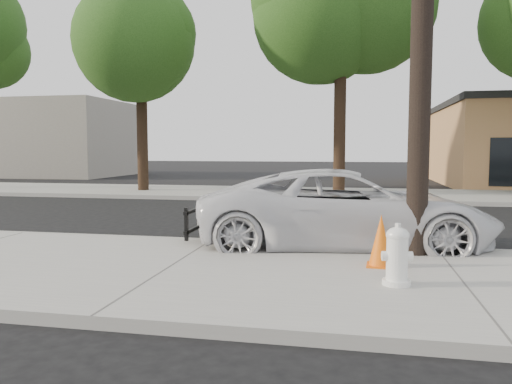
% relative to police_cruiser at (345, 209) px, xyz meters
% --- Properties ---
extents(ground, '(120.00, 120.00, 0.00)m').
position_rel_police_cruiser_xyz_m(ground, '(-2.45, 1.80, -0.74)').
color(ground, black).
rests_on(ground, ground).
extents(near_sidewalk, '(90.00, 4.40, 0.15)m').
position_rel_police_cruiser_xyz_m(near_sidewalk, '(-2.45, -2.50, -0.66)').
color(near_sidewalk, gray).
rests_on(near_sidewalk, ground).
extents(far_sidewalk, '(90.00, 5.00, 0.15)m').
position_rel_police_cruiser_xyz_m(far_sidewalk, '(-2.45, 10.30, -0.66)').
color(far_sidewalk, gray).
rests_on(far_sidewalk, ground).
extents(curb_near, '(90.00, 0.12, 0.16)m').
position_rel_police_cruiser_xyz_m(curb_near, '(-2.45, -0.30, -0.66)').
color(curb_near, '#9E9B93').
rests_on(curb_near, ground).
extents(building_far, '(14.00, 8.00, 5.00)m').
position_rel_police_cruiser_xyz_m(building_far, '(-22.45, 21.80, 1.76)').
color(building_far, gray).
rests_on(building_far, ground).
extents(tree_b, '(4.34, 4.20, 8.45)m').
position_rel_police_cruiser_xyz_m(tree_b, '(-8.26, 9.86, 5.41)').
color(tree_b, black).
rests_on(tree_b, far_sidewalk).
extents(tree_c, '(4.96, 4.80, 9.55)m').
position_rel_police_cruiser_xyz_m(tree_c, '(-0.23, 9.44, 6.17)').
color(tree_c, black).
rests_on(tree_c, far_sidewalk).
extents(police_cruiser, '(5.57, 3.06, 1.48)m').
position_rel_police_cruiser_xyz_m(police_cruiser, '(0.00, 0.00, 0.00)').
color(police_cruiser, silver).
rests_on(police_cruiser, ground).
extents(fire_hydrant, '(0.39, 0.35, 0.73)m').
position_rel_police_cruiser_xyz_m(fire_hydrant, '(0.70, -2.87, -0.24)').
color(fire_hydrant, white).
rests_on(fire_hydrant, near_sidewalk).
extents(traffic_cone, '(0.41, 0.41, 0.76)m').
position_rel_police_cruiser_xyz_m(traffic_cone, '(0.55, -1.88, -0.22)').
color(traffic_cone, orange).
rests_on(traffic_cone, near_sidewalk).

